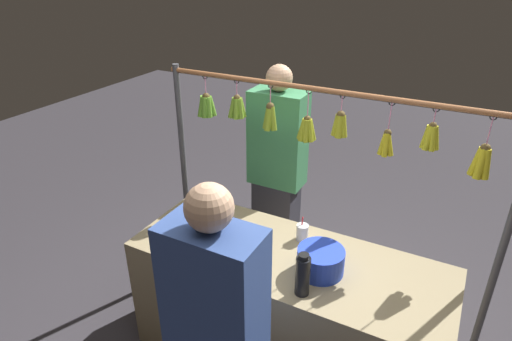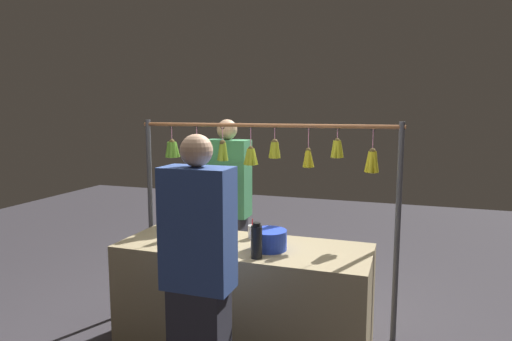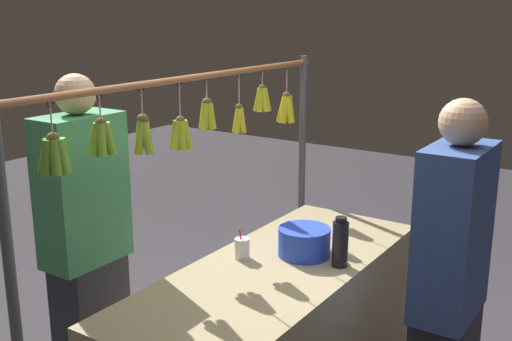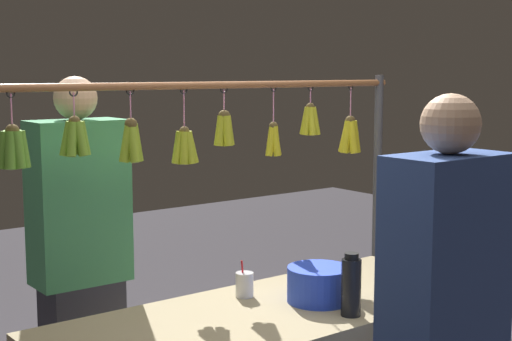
{
  "view_description": "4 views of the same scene",
  "coord_description": "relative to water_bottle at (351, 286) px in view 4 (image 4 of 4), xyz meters",
  "views": [
    {
      "loc": [
        -0.8,
        1.93,
        2.42
      ],
      "look_at": [
        0.22,
        0.0,
        1.34
      ],
      "focal_mm": 30.48,
      "sensor_mm": 36.0,
      "label": 1
    },
    {
      "loc": [
        -1.15,
        3.08,
        1.84
      ],
      "look_at": [
        -0.1,
        0.0,
        1.4
      ],
      "focal_mm": 31.53,
      "sensor_mm": 36.0,
      "label": 2
    },
    {
      "loc": [
        2.36,
        1.46,
        2.03
      ],
      "look_at": [
        0.16,
        0.0,
        1.34
      ],
      "focal_mm": 43.53,
      "sensor_mm": 36.0,
      "label": 3
    },
    {
      "loc": [
        1.83,
        2.28,
        1.77
      ],
      "look_at": [
        0.08,
        0.0,
        1.39
      ],
      "focal_mm": 52.76,
      "sensor_mm": 36.0,
      "label": 4
    }
  ],
  "objects": [
    {
      "name": "display_rack",
      "position": [
        0.22,
        -0.73,
        0.35
      ],
      "size": [
        2.25,
        0.13,
        1.75
      ],
      "color": "#4C4C51",
      "rests_on": "ground"
    },
    {
      "name": "drink_cup",
      "position": [
        0.18,
        -0.45,
        -0.07
      ],
      "size": [
        0.08,
        0.08,
        0.16
      ],
      "color": "silver",
      "rests_on": "market_counter"
    },
    {
      "name": "water_bottle",
      "position": [
        0.0,
        0.0,
        0.0
      ],
      "size": [
        0.08,
        0.08,
        0.25
      ],
      "color": "black",
      "rests_on": "market_counter"
    },
    {
      "name": "vendor_person",
      "position": [
        0.65,
        -1.06,
        -0.08
      ],
      "size": [
        0.42,
        0.22,
        1.75
      ],
      "color": "#2D2D38",
      "rests_on": "ground"
    },
    {
      "name": "blue_bucket",
      "position": [
        -0.02,
        -0.21,
        -0.05
      ],
      "size": [
        0.26,
        0.26,
        0.15
      ],
      "primitive_type": "cylinder",
      "color": "blue",
      "rests_on": "market_counter"
    }
  ]
}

